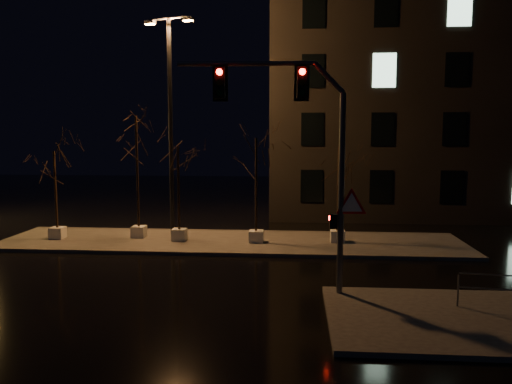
{
  "coord_description": "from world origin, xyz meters",
  "views": [
    {
      "loc": [
        3.09,
        -17.26,
        5.17
      ],
      "look_at": [
        1.42,
        3.35,
        2.8
      ],
      "focal_mm": 35.0,
      "sensor_mm": 36.0,
      "label": 1
    }
  ],
  "objects": [
    {
      "name": "ground",
      "position": [
        0.0,
        0.0,
        0.0
      ],
      "size": [
        90.0,
        90.0,
        0.0
      ],
      "primitive_type": "plane",
      "color": "black",
      "rests_on": "ground"
    },
    {
      "name": "tree_0",
      "position": [
        -8.5,
        5.8,
        3.46
      ],
      "size": [
        1.8,
        1.8,
        4.37
      ],
      "color": "silver",
      "rests_on": "median"
    },
    {
      "name": "guard_rail_a",
      "position": [
        9.02,
        -2.75,
        0.82
      ],
      "size": [
        2.35,
        0.32,
        1.02
      ],
      "rotation": [
        0.0,
        0.0,
        -0.12
      ],
      "color": "#54575C",
      "rests_on": "sidewalk_corner"
    },
    {
      "name": "traffic_signal_mast",
      "position": [
        3.32,
        -1.67,
        4.92
      ],
      "size": [
        5.95,
        0.43,
        7.26
      ],
      "rotation": [
        0.0,
        0.0,
        0.05
      ],
      "color": "#54575C",
      "rests_on": "sidewalk_corner"
    },
    {
      "name": "building",
      "position": [
        14.0,
        18.0,
        7.5
      ],
      "size": [
        25.0,
        12.0,
        15.0
      ],
      "primitive_type": "cube",
      "color": "black",
      "rests_on": "ground"
    },
    {
      "name": "tree_3",
      "position": [
        1.23,
        5.73,
        3.96
      ],
      "size": [
        1.8,
        1.8,
        5.02
      ],
      "color": "silver",
      "rests_on": "median"
    },
    {
      "name": "tree_1",
      "position": [
        -4.63,
        6.41,
        4.78
      ],
      "size": [
        1.8,
        1.8,
        6.1
      ],
      "color": "silver",
      "rests_on": "median"
    },
    {
      "name": "sidewalk_corner",
      "position": [
        7.5,
        -3.5,
        0.07
      ],
      "size": [
        7.0,
        5.0,
        0.15
      ],
      "primitive_type": "cube",
      "color": "#413E3A",
      "rests_on": "ground"
    },
    {
      "name": "tree_2",
      "position": [
        -2.47,
        5.85,
        3.66
      ],
      "size": [
        1.8,
        1.8,
        4.62
      ],
      "color": "silver",
      "rests_on": "median"
    },
    {
      "name": "median",
      "position": [
        0.0,
        6.0,
        0.07
      ],
      "size": [
        22.0,
        5.0,
        0.15
      ],
      "primitive_type": "cube",
      "color": "#413E3A",
      "rests_on": "ground"
    },
    {
      "name": "streetlight_main",
      "position": [
        -3.19,
        7.41,
        6.34
      ],
      "size": [
        2.64,
        1.05,
        10.73
      ],
      "rotation": [
        0.0,
        0.0,
        -0.29
      ],
      "color": "black",
      "rests_on": "median"
    },
    {
      "name": "tree_4",
      "position": [
        5.06,
        6.08,
        3.64
      ],
      "size": [
        1.8,
        1.8,
        4.59
      ],
      "color": "silver",
      "rests_on": "median"
    }
  ]
}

